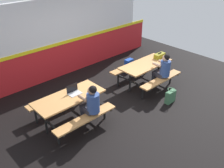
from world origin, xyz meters
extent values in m
cube|color=black|center=(0.00, 0.00, -0.01)|extent=(10.00, 10.00, 0.02)
cube|color=red|center=(0.00, 2.58, 0.55)|extent=(8.00, 0.12, 1.10)
cube|color=yellow|center=(0.00, 2.51, 1.15)|extent=(8.00, 0.03, 0.10)
cube|color=silver|center=(0.00, 2.58, 1.90)|extent=(6.72, 0.12, 1.40)
cube|color=tan|center=(-1.42, 0.20, 0.72)|extent=(1.75, 0.76, 0.04)
cube|color=tan|center=(-1.42, -0.44, 0.43)|extent=(1.66, 0.29, 0.04)
cube|color=tan|center=(-1.41, 0.83, 0.43)|extent=(1.66, 0.29, 0.04)
cube|color=black|center=(-2.11, 0.20, 0.35)|extent=(0.04, 0.04, 0.70)
cube|color=black|center=(-2.11, 0.20, 0.39)|extent=(0.05, 1.55, 0.04)
cube|color=black|center=(-2.11, -0.31, 0.21)|extent=(0.04, 0.04, 0.41)
cube|color=black|center=(-2.11, 0.71, 0.21)|extent=(0.04, 0.04, 0.41)
cube|color=black|center=(-0.73, 0.19, 0.35)|extent=(0.04, 0.04, 0.70)
cube|color=black|center=(-0.73, 0.19, 0.39)|extent=(0.05, 1.55, 0.04)
cube|color=black|center=(-0.73, -0.31, 0.21)|extent=(0.04, 0.04, 0.41)
cube|color=black|center=(-0.72, 0.70, 0.21)|extent=(0.04, 0.04, 0.41)
cube|color=tan|center=(1.42, 0.16, 0.72)|extent=(1.75, 0.76, 0.04)
cube|color=tan|center=(1.41, -0.48, 0.43)|extent=(1.66, 0.29, 0.04)
cube|color=tan|center=(1.42, 0.79, 0.43)|extent=(1.66, 0.29, 0.04)
cube|color=black|center=(0.73, 0.16, 0.35)|extent=(0.04, 0.04, 0.70)
cube|color=black|center=(0.73, 0.16, 0.39)|extent=(0.05, 1.55, 0.04)
cube|color=black|center=(0.72, -0.35, 0.21)|extent=(0.04, 0.04, 0.41)
cube|color=black|center=(0.73, 0.67, 0.21)|extent=(0.04, 0.04, 0.41)
cube|color=black|center=(2.11, 0.15, 0.35)|extent=(0.04, 0.04, 0.70)
cube|color=black|center=(2.11, 0.15, 0.39)|extent=(0.05, 1.55, 0.04)
cube|color=black|center=(2.11, -0.36, 0.21)|extent=(0.04, 0.04, 0.41)
cube|color=black|center=(2.11, 0.66, 0.21)|extent=(0.04, 0.04, 0.41)
cylinder|color=#2D2D38|center=(-1.27, -0.12, 0.23)|extent=(0.11, 0.11, 0.45)
cylinder|color=#2D2D38|center=(-1.09, -0.12, 0.23)|extent=(0.11, 0.11, 0.45)
cube|color=#2D2D38|center=(-1.18, -0.27, 0.51)|extent=(0.30, 0.38, 0.12)
cylinder|color=#334C8C|center=(-1.18, -0.44, 0.75)|extent=(0.30, 0.30, 0.48)
cylinder|color=#A57A5B|center=(-1.32, -0.24, 0.85)|extent=(0.08, 0.30, 0.08)
cylinder|color=#A57A5B|center=(-1.04, -0.24, 0.85)|extent=(0.08, 0.30, 0.08)
sphere|color=#A57A5B|center=(-1.18, -0.42, 1.08)|extent=(0.20, 0.20, 0.20)
sphere|color=black|center=(-1.18, -0.45, 1.11)|extent=(0.18, 0.18, 0.18)
cylinder|color=#2D2D38|center=(1.46, -0.16, 0.23)|extent=(0.11, 0.11, 0.45)
cylinder|color=#2D2D38|center=(1.64, -0.16, 0.23)|extent=(0.11, 0.11, 0.45)
cube|color=#2D2D38|center=(1.55, -0.31, 0.51)|extent=(0.30, 0.38, 0.12)
cylinder|color=#334C8C|center=(1.55, -0.48, 0.75)|extent=(0.30, 0.30, 0.48)
cylinder|color=tan|center=(1.41, -0.28, 0.85)|extent=(0.08, 0.30, 0.08)
cylinder|color=tan|center=(1.69, -0.28, 0.85)|extent=(0.08, 0.30, 0.08)
sphere|color=tan|center=(1.55, -0.46, 1.08)|extent=(0.20, 0.20, 0.20)
sphere|color=black|center=(1.54, -0.49, 1.11)|extent=(0.18, 0.18, 0.18)
cube|color=silver|center=(-1.24, 0.20, 0.75)|extent=(0.32, 0.22, 0.01)
cube|color=black|center=(-1.24, 0.30, 0.86)|extent=(0.32, 0.01, 0.21)
cube|color=olive|center=(2.10, 0.15, 0.81)|extent=(0.40, 0.18, 0.14)
cube|color=black|center=(2.10, 0.15, 0.91)|extent=(0.16, 0.02, 0.02)
cube|color=#1E47B2|center=(1.79, 1.20, 0.22)|extent=(0.30, 0.18, 0.44)
cube|color=#1E47B2|center=(1.79, 1.31, 0.15)|extent=(0.21, 0.04, 0.19)
cube|color=#3F724C|center=(1.15, -1.02, 0.18)|extent=(0.34, 0.14, 0.36)
torus|color=#3F724C|center=(1.15, -1.02, 0.42)|extent=(0.21, 0.21, 0.02)
camera|label=1|loc=(-4.15, -4.22, 3.93)|focal=39.78mm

